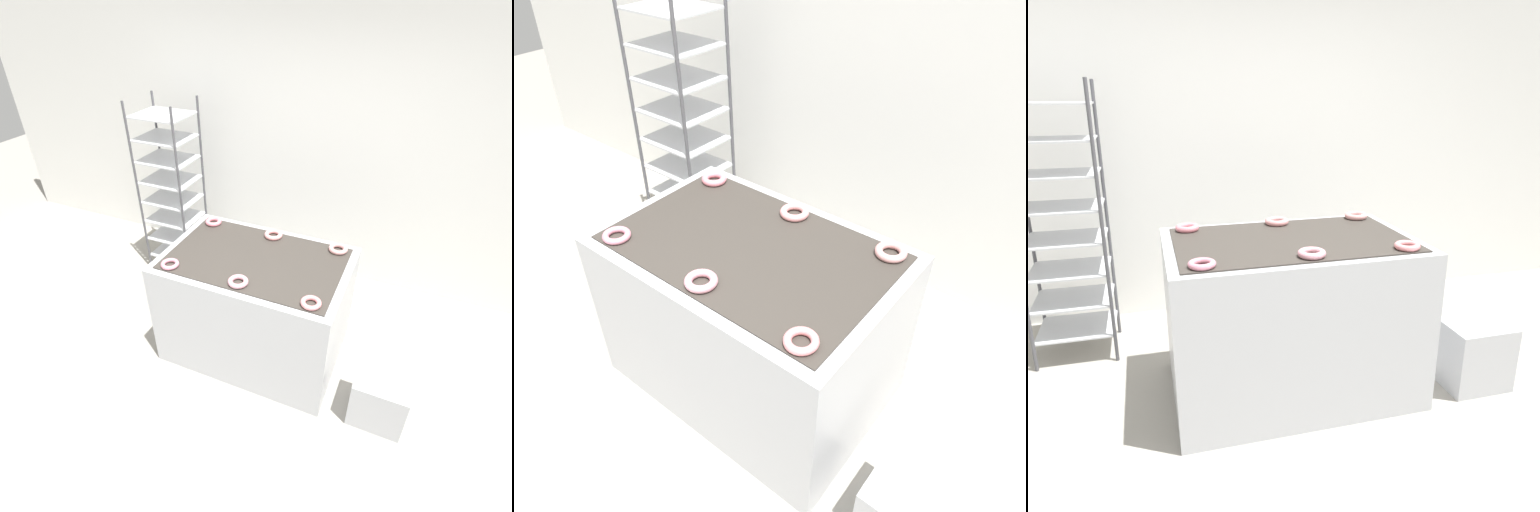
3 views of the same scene
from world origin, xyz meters
TOP-DOWN VIEW (x-y plane):
  - ground_plane at (0.00, 0.00)m, footprint 14.00×14.00m
  - wall_back at (0.00, 2.12)m, footprint 8.00×0.05m
  - fryer_machine at (0.00, 0.72)m, footprint 1.42×0.95m
  - baking_rack_cart at (-1.31, 1.55)m, footprint 0.53×0.46m
  - glaze_bin at (1.10, 0.43)m, footprint 0.39×0.31m
  - donut_near_left at (-0.54, 0.38)m, footprint 0.14×0.14m
  - donut_near_center at (0.01, 0.39)m, footprint 0.15×0.15m
  - donut_near_right at (0.54, 0.38)m, footprint 0.14×0.14m
  - donut_far_left at (-0.55, 1.06)m, footprint 0.14×0.14m
  - donut_far_center at (0.01, 1.07)m, footprint 0.15×0.15m
  - donut_far_right at (0.55, 1.07)m, footprint 0.15×0.15m

SIDE VIEW (x-z plane):
  - ground_plane at x=0.00m, z-range 0.00..0.00m
  - glaze_bin at x=1.10m, z-range 0.00..0.41m
  - fryer_machine at x=0.00m, z-range 0.00..0.95m
  - baking_rack_cart at x=-1.31m, z-range 0.02..1.84m
  - donut_near_left at x=-0.54m, z-range 0.95..0.98m
  - donut_near_right at x=0.54m, z-range 0.95..0.99m
  - donut_near_center at x=0.01m, z-range 0.95..0.99m
  - donut_far_left at x=-0.55m, z-range 0.95..0.99m
  - donut_far_center at x=0.01m, z-range 0.95..0.99m
  - donut_far_right at x=0.55m, z-range 0.95..0.99m
  - wall_back at x=0.00m, z-range 0.00..2.80m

